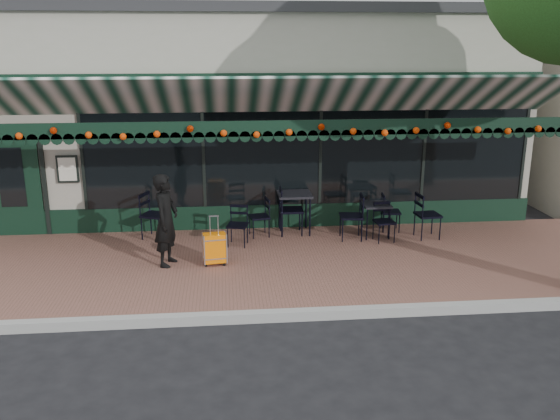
{
  "coord_description": "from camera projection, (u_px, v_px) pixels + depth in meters",
  "views": [
    {
      "loc": [
        -0.58,
        -7.97,
        3.94
      ],
      "look_at": [
        0.34,
        1.6,
        1.21
      ],
      "focal_mm": 38.0,
      "sensor_mm": 36.0,
      "label": 1
    }
  ],
  "objects": [
    {
      "name": "chair_a_extra",
      "position": [
        428.0,
        215.0,
        11.79
      ],
      "size": [
        0.5,
        0.5,
        0.93
      ],
      "primitive_type": null,
      "rotation": [
        0.0,
        0.0,
        1.65
      ],
      "color": "black",
      "rests_on": "sidewalk"
    },
    {
      "name": "curb",
      "position": [
        268.0,
        316.0,
        8.67
      ],
      "size": [
        18.0,
        0.16,
        0.15
      ],
      "primitive_type": "cube",
      "color": "#9E9E99",
      "rests_on": "ground"
    },
    {
      "name": "ground",
      "position": [
        268.0,
        318.0,
        8.77
      ],
      "size": [
        80.0,
        80.0,
        0.0
      ],
      "primitive_type": "plane",
      "color": "black",
      "rests_on": "ground"
    },
    {
      "name": "chair_b_front",
      "position": [
        238.0,
        226.0,
        11.36
      ],
      "size": [
        0.47,
        0.47,
        0.79
      ],
      "primitive_type": null,
      "rotation": [
        0.0,
        0.0,
        -0.23
      ],
      "color": "black",
      "rests_on": "sidewalk"
    },
    {
      "name": "chair_a_left",
      "position": [
        351.0,
        217.0,
        11.71
      ],
      "size": [
        0.49,
        0.49,
        0.92
      ],
      "primitive_type": null,
      "rotation": [
        0.0,
        0.0,
        -1.64
      ],
      "color": "black",
      "rests_on": "sidewalk"
    },
    {
      "name": "chair_a_right",
      "position": [
        391.0,
        212.0,
        12.25
      ],
      "size": [
        0.44,
        0.44,
        0.79
      ],
      "primitive_type": null,
      "rotation": [
        0.0,
        0.0,
        1.46
      ],
      "color": "black",
      "rests_on": "sidewalk"
    },
    {
      "name": "cafe_table_a",
      "position": [
        376.0,
        207.0,
        11.84
      ],
      "size": [
        0.55,
        0.55,
        0.68
      ],
      "color": "black",
      "rests_on": "sidewalk"
    },
    {
      "name": "chair_solo",
      "position": [
        154.0,
        215.0,
        11.77
      ],
      "size": [
        0.61,
        0.61,
        0.93
      ],
      "primitive_type": null,
      "rotation": [
        0.0,
        0.0,
        1.2
      ],
      "color": "black",
      "rests_on": "sidewalk"
    },
    {
      "name": "sidewalk",
      "position": [
        259.0,
        265.0,
        10.66
      ],
      "size": [
        18.0,
        4.0,
        0.15
      ],
      "primitive_type": "cube",
      "color": "brown",
      "rests_on": "ground"
    },
    {
      "name": "suitcase",
      "position": [
        215.0,
        249.0,
        10.39
      ],
      "size": [
        0.42,
        0.27,
        0.9
      ],
      "rotation": [
        0.0,
        0.0,
        0.15
      ],
      "color": "orange",
      "rests_on": "sidewalk"
    },
    {
      "name": "cafe_table_b",
      "position": [
        294.0,
        197.0,
        12.03
      ],
      "size": [
        0.68,
        0.68,
        0.83
      ],
      "color": "black",
      "rests_on": "sidewalk"
    },
    {
      "name": "woman",
      "position": [
        166.0,
        220.0,
        10.26
      ],
      "size": [
        0.55,
        0.68,
        1.63
      ],
      "primitive_type": "imported",
      "rotation": [
        0.0,
        0.0,
        1.28
      ],
      "color": "black",
      "rests_on": "sidewalk"
    },
    {
      "name": "chair_a_front",
      "position": [
        384.0,
        222.0,
        11.6
      ],
      "size": [
        0.43,
        0.43,
        0.78
      ],
      "primitive_type": null,
      "rotation": [
        0.0,
        0.0,
        0.11
      ],
      "color": "black",
      "rests_on": "sidewalk"
    },
    {
      "name": "chair_b_right",
      "position": [
        291.0,
        211.0,
        12.03
      ],
      "size": [
        0.5,
        0.5,
        0.98
      ],
      "primitive_type": null,
      "rotation": [
        0.0,
        0.0,
        1.56
      ],
      "color": "black",
      "rests_on": "sidewalk"
    },
    {
      "name": "restaurant_building",
      "position": [
        245.0,
        107.0,
        15.65
      ],
      "size": [
        12.0,
        9.6,
        4.5
      ],
      "color": "#9C9887",
      "rests_on": "ground"
    },
    {
      "name": "chair_b_left",
      "position": [
        259.0,
        217.0,
        11.91
      ],
      "size": [
        0.46,
        0.46,
        0.79
      ],
      "primitive_type": null,
      "rotation": [
        0.0,
        0.0,
        -1.38
      ],
      "color": "black",
      "rests_on": "sidewalk"
    }
  ]
}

